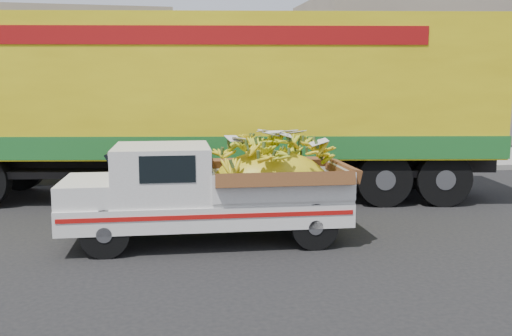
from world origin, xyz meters
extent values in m
plane|color=black|center=(0.00, 0.00, 0.00)|extent=(100.00, 100.00, 0.00)
cube|color=gray|center=(0.00, 5.57, 0.07)|extent=(60.00, 0.25, 0.15)
cube|color=gray|center=(0.00, 7.67, 0.07)|extent=(60.00, 4.00, 0.14)
cube|color=gray|center=(14.00, 14.57, 3.00)|extent=(14.00, 6.00, 6.00)
cylinder|color=black|center=(-0.70, -0.97, 0.35)|extent=(0.71, 0.24, 0.70)
cylinder|color=black|center=(-0.62, 0.37, 0.35)|extent=(0.71, 0.24, 0.70)
cylinder|color=black|center=(2.31, -1.15, 0.35)|extent=(0.71, 0.24, 0.70)
cylinder|color=black|center=(2.39, 0.19, 0.35)|extent=(0.71, 0.24, 0.70)
cube|color=silver|center=(0.80, -0.39, 0.51)|extent=(4.38, 1.81, 0.36)
cube|color=#A50F0C|center=(0.75, -1.17, 0.57)|extent=(4.21, 0.26, 0.06)
cube|color=silver|center=(-1.31, -0.26, 0.41)|extent=(0.18, 1.53, 0.13)
cube|color=silver|center=(-0.96, -0.28, 0.85)|extent=(0.86, 1.51, 0.33)
cube|color=silver|center=(0.14, -0.35, 1.10)|extent=(1.50, 1.57, 0.82)
cube|color=black|center=(0.18, -1.10, 1.25)|extent=(0.78, 0.06, 0.38)
cube|color=silver|center=(1.90, -0.45, 0.92)|extent=(2.19, 1.68, 0.47)
ellipsoid|color=yellow|center=(1.80, -0.45, 0.82)|extent=(1.97, 1.35, 1.17)
cylinder|color=black|center=(5.77, 1.30, 0.55)|extent=(1.14, 0.51, 1.10)
cylinder|color=black|center=(6.13, 3.27, 0.55)|extent=(1.14, 0.51, 1.10)
cylinder|color=black|center=(4.59, 1.52, 0.55)|extent=(1.14, 0.51, 1.10)
cylinder|color=black|center=(4.95, 3.48, 0.55)|extent=(1.14, 0.51, 1.10)
cylinder|color=black|center=(-2.92, 4.91, 0.55)|extent=(1.14, 0.51, 1.10)
cube|color=black|center=(1.33, 3.12, 0.78)|extent=(11.99, 3.13, 0.36)
cube|color=yellow|center=(1.33, 3.12, 2.38)|extent=(12.02, 4.56, 2.84)
cube|color=#1B6023|center=(1.33, 3.12, 1.21)|extent=(12.08, 4.59, 0.45)
cube|color=maroon|center=(1.10, 1.88, 3.35)|extent=(8.27, 1.52, 0.35)
camera|label=1|loc=(-0.17, -9.02, 2.41)|focal=40.00mm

